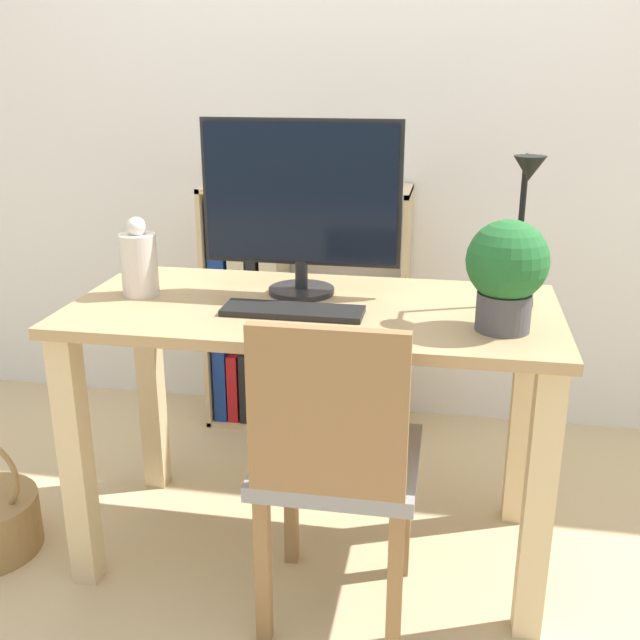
{
  "coord_description": "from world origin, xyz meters",
  "views": [
    {
      "loc": [
        0.36,
        -1.9,
        1.38
      ],
      "look_at": [
        0.0,
        0.1,
        0.69
      ],
      "focal_mm": 42.0,
      "sensor_mm": 36.0,
      "label": 1
    }
  ],
  "objects_px": {
    "keyboard": "(293,311)",
    "bookshelf": "(273,320)",
    "potted_plant": "(507,270)",
    "chair": "(335,460)",
    "desk_lamp": "(523,218)",
    "monitor": "(301,199)",
    "vase": "(139,262)"
  },
  "relations": [
    {
      "from": "keyboard",
      "to": "bookshelf",
      "type": "xyz_separation_m",
      "value": [
        -0.28,
        0.92,
        -0.35
      ]
    },
    {
      "from": "potted_plant",
      "to": "chair",
      "type": "height_order",
      "value": "potted_plant"
    },
    {
      "from": "desk_lamp",
      "to": "bookshelf",
      "type": "bearing_deg",
      "value": 137.13
    },
    {
      "from": "monitor",
      "to": "desk_lamp",
      "type": "distance_m",
      "value": 0.59
    },
    {
      "from": "desk_lamp",
      "to": "chair",
      "type": "distance_m",
      "value": 0.77
    },
    {
      "from": "desk_lamp",
      "to": "bookshelf",
      "type": "relative_size",
      "value": 0.43
    },
    {
      "from": "monitor",
      "to": "desk_lamp",
      "type": "height_order",
      "value": "monitor"
    },
    {
      "from": "keyboard",
      "to": "desk_lamp",
      "type": "height_order",
      "value": "desk_lamp"
    },
    {
      "from": "desk_lamp",
      "to": "potted_plant",
      "type": "bearing_deg",
      "value": -105.0
    },
    {
      "from": "desk_lamp",
      "to": "potted_plant",
      "type": "height_order",
      "value": "desk_lamp"
    },
    {
      "from": "vase",
      "to": "potted_plant",
      "type": "bearing_deg",
      "value": -7.17
    },
    {
      "from": "monitor",
      "to": "vase",
      "type": "relative_size",
      "value": 2.49
    },
    {
      "from": "keyboard",
      "to": "bookshelf",
      "type": "relative_size",
      "value": 0.39
    },
    {
      "from": "chair",
      "to": "bookshelf",
      "type": "distance_m",
      "value": 1.22
    },
    {
      "from": "keyboard",
      "to": "potted_plant",
      "type": "xyz_separation_m",
      "value": [
        0.53,
        -0.03,
        0.14
      ]
    },
    {
      "from": "monitor",
      "to": "chair",
      "type": "height_order",
      "value": "monitor"
    },
    {
      "from": "monitor",
      "to": "desk_lamp",
      "type": "xyz_separation_m",
      "value": [
        0.59,
        -0.06,
        -0.02
      ]
    },
    {
      "from": "potted_plant",
      "to": "chair",
      "type": "bearing_deg",
      "value": -153.93
    },
    {
      "from": "vase",
      "to": "desk_lamp",
      "type": "distance_m",
      "value": 1.04
    },
    {
      "from": "bookshelf",
      "to": "chair",
      "type": "bearing_deg",
      "value": -69.29
    },
    {
      "from": "monitor",
      "to": "bookshelf",
      "type": "xyz_separation_m",
      "value": [
        -0.27,
        0.73,
        -0.61
      ]
    },
    {
      "from": "vase",
      "to": "chair",
      "type": "distance_m",
      "value": 0.79
    },
    {
      "from": "potted_plant",
      "to": "keyboard",
      "type": "bearing_deg",
      "value": 176.47
    },
    {
      "from": "monitor",
      "to": "vase",
      "type": "height_order",
      "value": "monitor"
    },
    {
      "from": "desk_lamp",
      "to": "keyboard",
      "type": "bearing_deg",
      "value": -167.74
    },
    {
      "from": "monitor",
      "to": "potted_plant",
      "type": "bearing_deg",
      "value": -22.1
    },
    {
      "from": "desk_lamp",
      "to": "chair",
      "type": "relative_size",
      "value": 0.48
    },
    {
      "from": "desk_lamp",
      "to": "bookshelf",
      "type": "distance_m",
      "value": 1.31
    },
    {
      "from": "monitor",
      "to": "potted_plant",
      "type": "height_order",
      "value": "monitor"
    },
    {
      "from": "monitor",
      "to": "chair",
      "type": "distance_m",
      "value": 0.72
    },
    {
      "from": "vase",
      "to": "potted_plant",
      "type": "xyz_separation_m",
      "value": [
        0.99,
        -0.12,
        0.06
      ]
    },
    {
      "from": "vase",
      "to": "chair",
      "type": "bearing_deg",
      "value": -27.16
    }
  ]
}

